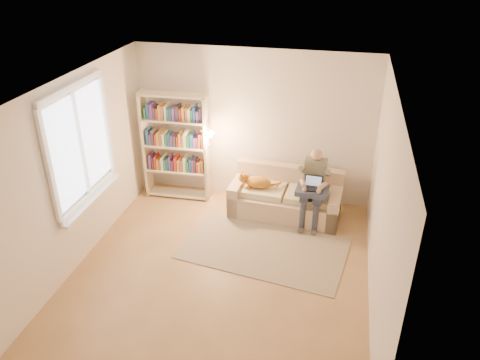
% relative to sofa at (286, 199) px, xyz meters
% --- Properties ---
extents(floor, '(4.50, 4.50, 0.00)m').
position_rel_sofa_xyz_m(floor, '(-0.66, -1.74, -0.28)').
color(floor, olive).
rests_on(floor, ground).
extents(ceiling, '(4.00, 4.50, 0.02)m').
position_rel_sofa_xyz_m(ceiling, '(-0.66, -1.74, 2.32)').
color(ceiling, white).
rests_on(ceiling, wall_back).
extents(wall_left, '(0.02, 4.50, 2.60)m').
position_rel_sofa_xyz_m(wall_left, '(-2.66, -1.74, 1.02)').
color(wall_left, silver).
rests_on(wall_left, floor).
extents(wall_right, '(0.02, 4.50, 2.60)m').
position_rel_sofa_xyz_m(wall_right, '(1.34, -1.74, 1.02)').
color(wall_right, silver).
rests_on(wall_right, floor).
extents(wall_back, '(4.00, 0.02, 2.60)m').
position_rel_sofa_xyz_m(wall_back, '(-0.66, 0.51, 1.02)').
color(wall_back, silver).
rests_on(wall_back, floor).
extents(wall_front, '(4.00, 0.02, 2.60)m').
position_rel_sofa_xyz_m(wall_front, '(-0.66, -3.99, 1.02)').
color(wall_front, silver).
rests_on(wall_front, floor).
extents(window, '(0.12, 1.52, 1.69)m').
position_rel_sofa_xyz_m(window, '(-2.61, -1.54, 1.10)').
color(window, white).
rests_on(window, wall_left).
extents(sofa, '(1.83, 0.90, 0.76)m').
position_rel_sofa_xyz_m(sofa, '(0.00, 0.00, 0.00)').
color(sofa, tan).
rests_on(sofa, floor).
extents(person, '(0.36, 0.56, 1.24)m').
position_rel_sofa_xyz_m(person, '(0.44, -0.17, 0.43)').
color(person, slate).
rests_on(person, sofa).
extents(cat, '(0.66, 0.25, 0.24)m').
position_rel_sofa_xyz_m(cat, '(-0.44, -0.09, 0.31)').
color(cat, orange).
rests_on(cat, sofa).
extents(blanket, '(0.51, 0.43, 0.08)m').
position_rel_sofa_xyz_m(blanket, '(0.36, -0.27, 0.37)').
color(blanket, '#2B354B').
rests_on(blanket, person).
extents(laptop, '(0.28, 0.23, 0.23)m').
position_rel_sofa_xyz_m(laptop, '(0.36, -0.26, 0.45)').
color(laptop, black).
rests_on(laptop, blanket).
extents(bookshelf, '(1.26, 0.34, 1.90)m').
position_rel_sofa_xyz_m(bookshelf, '(-1.93, 0.16, 0.77)').
color(bookshelf, beige).
rests_on(bookshelf, floor).
extents(rug, '(2.55, 1.73, 0.01)m').
position_rel_sofa_xyz_m(rug, '(-0.16, -1.08, -0.27)').
color(rug, gray).
rests_on(rug, floor).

